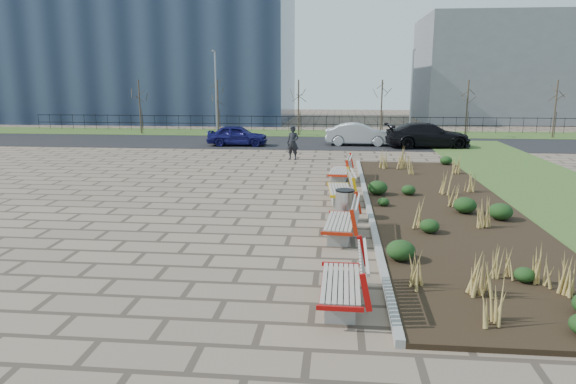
# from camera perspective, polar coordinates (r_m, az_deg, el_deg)

# --- Properties ---
(ground) EXTENTS (120.00, 120.00, 0.00)m
(ground) POSITION_cam_1_polar(r_m,az_deg,el_deg) (12.40, -8.32, -6.91)
(ground) COLOR #756351
(ground) RESTS_ON ground
(planting_bed) EXTENTS (4.50, 18.00, 0.10)m
(planting_bed) POSITION_cam_1_polar(r_m,az_deg,el_deg) (17.17, 16.66, -1.67)
(planting_bed) COLOR black
(planting_bed) RESTS_ON ground
(planting_curb) EXTENTS (0.16, 18.00, 0.15)m
(planting_curb) POSITION_cam_1_polar(r_m,az_deg,el_deg) (16.86, 8.88, -1.45)
(planting_curb) COLOR gray
(planting_curb) RESTS_ON ground
(grass_verge_far) EXTENTS (80.00, 5.00, 0.04)m
(grass_verge_far) POSITION_cam_1_polar(r_m,az_deg,el_deg) (39.66, 1.32, 6.56)
(grass_verge_far) COLOR #33511E
(grass_verge_far) RESTS_ON ground
(road) EXTENTS (80.00, 7.00, 0.02)m
(road) POSITION_cam_1_polar(r_m,az_deg,el_deg) (33.72, 0.57, 5.50)
(road) COLOR black
(road) RESTS_ON ground
(bench_a) EXTENTS (0.93, 2.11, 1.00)m
(bench_a) POSITION_cam_1_polar(r_m,az_deg,el_deg) (9.52, 5.88, -9.71)
(bench_a) COLOR #A40B0A
(bench_a) RESTS_ON ground
(bench_b) EXTENTS (1.07, 2.17, 1.00)m
(bench_b) POSITION_cam_1_polar(r_m,az_deg,el_deg) (13.45, 5.81, -3.05)
(bench_b) COLOR #AB200B
(bench_b) RESTS_ON ground
(bench_c) EXTENTS (1.03, 2.15, 1.00)m
(bench_c) POSITION_cam_1_polar(r_m,az_deg,el_deg) (17.39, 5.78, 0.50)
(bench_c) COLOR #FFB90D
(bench_c) RESTS_ON ground
(bench_d) EXTENTS (1.08, 2.17, 1.00)m
(bench_d) POSITION_cam_1_polar(r_m,az_deg,el_deg) (20.94, 5.75, 2.53)
(bench_d) COLOR red
(bench_d) RESTS_ON ground
(litter_bin) EXTENTS (0.55, 0.55, 0.92)m
(litter_bin) POSITION_cam_1_polar(r_m,az_deg,el_deg) (15.07, 6.33, -1.53)
(litter_bin) COLOR #B2B2B7
(litter_bin) RESTS_ON ground
(pedestrian) EXTENTS (0.72, 0.56, 1.74)m
(pedestrian) POSITION_cam_1_polar(r_m,az_deg,el_deg) (26.53, 0.55, 5.49)
(pedestrian) COLOR black
(pedestrian) RESTS_ON ground
(car_blue) EXTENTS (3.79, 1.66, 1.27)m
(car_blue) POSITION_cam_1_polar(r_m,az_deg,el_deg) (32.25, -5.64, 6.28)
(car_blue) COLOR #131353
(car_blue) RESTS_ON road
(car_silver) EXTENTS (4.16, 1.52, 1.36)m
(car_silver) POSITION_cam_1_polar(r_m,az_deg,el_deg) (32.61, 7.85, 6.37)
(car_silver) COLOR #A7A9AF
(car_silver) RESTS_ON road
(car_black) EXTENTS (5.35, 2.76, 1.48)m
(car_black) POSITION_cam_1_polar(r_m,az_deg,el_deg) (32.32, 15.25, 6.11)
(car_black) COLOR black
(car_black) RESTS_ON road
(tree_a) EXTENTS (1.40, 1.40, 4.00)m
(tree_a) POSITION_cam_1_polar(r_m,az_deg,el_deg) (40.72, -16.14, 9.08)
(tree_a) COLOR #4C3D2D
(tree_a) RESTS_ON grass_verge_far
(tree_b) EXTENTS (1.40, 1.40, 4.00)m
(tree_b) POSITION_cam_1_polar(r_m,az_deg,el_deg) (38.93, -7.79, 9.32)
(tree_b) COLOR #4C3D2D
(tree_b) RESTS_ON grass_verge_far
(tree_c) EXTENTS (1.40, 1.40, 4.00)m
(tree_c) POSITION_cam_1_polar(r_m,az_deg,el_deg) (38.01, 1.17, 9.36)
(tree_c) COLOR #4C3D2D
(tree_c) RESTS_ON grass_verge_far
(tree_d) EXTENTS (1.40, 1.40, 4.00)m
(tree_d) POSITION_cam_1_polar(r_m,az_deg,el_deg) (38.03, 10.34, 9.16)
(tree_d) COLOR #4C3D2D
(tree_d) RESTS_ON grass_verge_far
(tree_e) EXTENTS (1.40, 1.40, 4.00)m
(tree_e) POSITION_cam_1_polar(r_m,az_deg,el_deg) (38.98, 19.26, 8.75)
(tree_e) COLOR #4C3D2D
(tree_e) RESTS_ON grass_verge_far
(tree_f) EXTENTS (1.40, 1.40, 4.00)m
(tree_f) POSITION_cam_1_polar(r_m,az_deg,el_deg) (40.80, 27.55, 8.18)
(tree_f) COLOR #4C3D2D
(tree_f) RESTS_ON grass_verge_far
(lamp_west) EXTENTS (0.24, 0.60, 6.00)m
(lamp_west) POSITION_cam_1_polar(r_m,az_deg,el_deg) (38.40, -8.01, 10.77)
(lamp_west) COLOR gray
(lamp_west) RESTS_ON grass_verge_far
(lamp_east) EXTENTS (0.24, 0.60, 6.00)m
(lamp_east) POSITION_cam_1_polar(r_m,az_deg,el_deg) (37.71, 13.54, 10.52)
(lamp_east) COLOR gray
(lamp_east) RESTS_ON grass_verge_far
(railing_fence) EXTENTS (44.00, 0.10, 1.20)m
(railing_fence) POSITION_cam_1_polar(r_m,az_deg,el_deg) (41.09, 1.48, 7.63)
(railing_fence) COLOR black
(railing_fence) RESTS_ON grass_verge_far
(building_glass) EXTENTS (40.00, 14.00, 15.00)m
(building_glass) POSITION_cam_1_polar(r_m,az_deg,el_deg) (57.16, -21.06, 15.07)
(building_glass) COLOR #192338
(building_glass) RESTS_ON ground
(building_grey) EXTENTS (18.00, 12.00, 10.00)m
(building_grey) POSITION_cam_1_polar(r_m,az_deg,el_deg) (56.03, 23.89, 12.34)
(building_grey) COLOR slate
(building_grey) RESTS_ON ground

